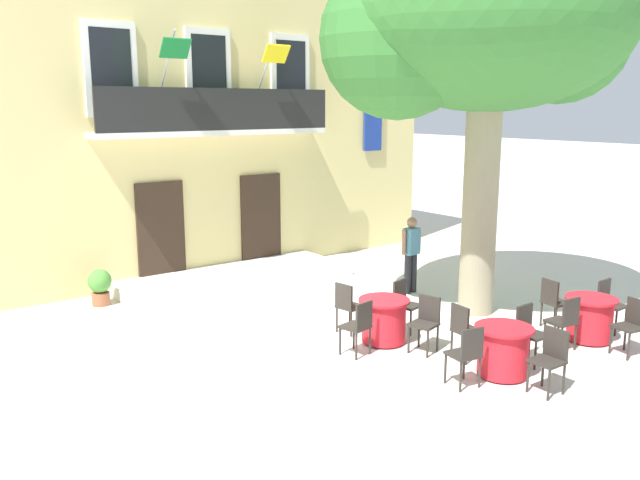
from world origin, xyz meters
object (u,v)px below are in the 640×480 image
at_px(cafe_chair_middle_1, 551,356).
at_px(cafe_chair_front_2, 609,302).
at_px(plane_tree, 484,25).
at_px(cafe_chair_front_3, 553,300).
at_px(cafe_chair_middle_2, 529,330).
at_px(cafe_table_middle, 503,351).
at_px(cafe_chair_near_tree_0, 404,302).
at_px(pedestrian_near_entrance, 411,250).
at_px(cafe_chair_near_tree_1, 348,304).
at_px(cafe_chair_middle_0, 467,352).
at_px(cafe_chair_front_0, 565,319).
at_px(cafe_table_front, 590,318).
at_px(ground_planter_left, 100,285).
at_px(cafe_table_near_tree, 384,320).
at_px(cafe_chair_near_tree_2, 359,324).
at_px(cafe_chair_middle_3, 464,328).
at_px(cafe_chair_front_1, 632,323).
at_px(cafe_chair_near_tree_3, 426,320).

distance_m(cafe_chair_middle_1, cafe_chair_front_2, 3.22).
bearing_deg(plane_tree, cafe_chair_middle_1, -122.73).
bearing_deg(cafe_chair_front_3, cafe_chair_middle_2, -157.42).
bearing_deg(cafe_table_middle, cafe_chair_near_tree_0, 83.61).
distance_m(cafe_chair_middle_1, pedestrian_near_entrance, 5.16).
bearing_deg(cafe_table_middle, cafe_chair_front_2, 2.64).
bearing_deg(cafe_chair_near_tree_1, cafe_chair_middle_0, -92.33).
relative_size(plane_tree, cafe_chair_front_0, 7.87).
distance_m(cafe_table_middle, cafe_chair_middle_0, 0.77).
relative_size(cafe_chair_front_3, pedestrian_near_entrance, 0.56).
relative_size(cafe_chair_near_tree_0, cafe_chair_middle_1, 1.00).
relative_size(cafe_table_front, cafe_chair_front_3, 0.95).
relative_size(plane_tree, ground_planter_left, 9.73).
height_order(cafe_chair_front_3, pedestrian_near_entrance, pedestrian_near_entrance).
bearing_deg(cafe_table_near_tree, pedestrian_near_entrance, 37.00).
distance_m(cafe_chair_front_3, ground_planter_left, 8.69).
distance_m(cafe_chair_near_tree_2, pedestrian_near_entrance, 3.87).
distance_m(ground_planter_left, pedestrian_near_entrance, 6.42).
bearing_deg(cafe_chair_front_0, cafe_chair_middle_1, -153.30).
distance_m(cafe_chair_near_tree_0, cafe_table_middle, 2.35).
height_order(cafe_chair_near_tree_0, cafe_chair_near_tree_2, same).
height_order(cafe_table_near_tree, cafe_chair_front_2, cafe_chair_front_2).
relative_size(cafe_table_near_tree, cafe_chair_middle_1, 0.95).
xyz_separation_m(cafe_chair_near_tree_2, cafe_chair_middle_0, (0.43, -1.84, 0.00)).
bearing_deg(ground_planter_left, cafe_chair_front_3, -46.42).
bearing_deg(cafe_chair_middle_3, cafe_chair_front_0, -23.43).
bearing_deg(cafe_chair_front_3, cafe_chair_front_2, -43.37).
bearing_deg(cafe_chair_front_1, plane_tree, 95.82).
xyz_separation_m(cafe_chair_middle_0, cafe_chair_front_1, (3.09, -0.76, 0.00)).
distance_m(cafe_chair_middle_0, cafe_chair_middle_3, 1.04).
bearing_deg(cafe_chair_near_tree_3, cafe_chair_front_1, -39.90).
relative_size(cafe_table_near_tree, cafe_chair_near_tree_3, 0.95).
height_order(cafe_chair_front_0, cafe_chair_front_1, same).
bearing_deg(cafe_chair_near_tree_1, cafe_chair_near_tree_3, -72.06).
xyz_separation_m(cafe_chair_near_tree_2, cafe_chair_middle_3, (1.19, -1.14, 0.00)).
xyz_separation_m(cafe_chair_near_tree_2, cafe_table_middle, (1.18, -1.89, -0.14)).
bearing_deg(cafe_table_middle, cafe_chair_front_3, 18.03).
bearing_deg(pedestrian_near_entrance, cafe_chair_near_tree_0, -137.44).
bearing_deg(cafe_chair_near_tree_2, pedestrian_near_entrance, 32.89).
xyz_separation_m(cafe_table_near_tree, cafe_chair_near_tree_0, (0.71, 0.24, 0.14)).
xyz_separation_m(cafe_chair_near_tree_3, cafe_chair_middle_1, (0.23, -2.14, 0.00)).
bearing_deg(cafe_chair_front_0, cafe_chair_front_1, -47.49).
relative_size(cafe_chair_middle_3, cafe_chair_front_1, 1.00).
height_order(cafe_table_middle, pedestrian_near_entrance, pedestrian_near_entrance).
xyz_separation_m(cafe_table_front, cafe_chair_front_0, (-0.75, 0.00, 0.14)).
distance_m(cafe_chair_middle_0, ground_planter_left, 7.57).
bearing_deg(pedestrian_near_entrance, cafe_chair_middle_1, -112.90).
bearing_deg(cafe_chair_front_2, cafe_table_middle, -177.36).
bearing_deg(cafe_table_front, cafe_chair_front_1, -94.96).
bearing_deg(cafe_chair_near_tree_0, cafe_chair_front_1, -55.73).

